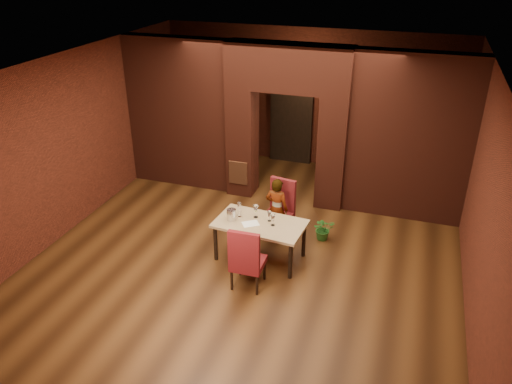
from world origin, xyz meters
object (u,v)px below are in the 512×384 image
chair_near (248,256)px  potted_plant (324,229)px  dining_table (260,240)px  wine_glass_a (256,211)px  chair_far (278,210)px  person_seated (277,209)px  wine_glass_c (273,220)px  water_bottle (239,209)px  wine_glass_b (269,216)px  wine_bucket (231,215)px

chair_near → potted_plant: 1.93m
dining_table → wine_glass_a: 0.50m
chair_far → person_seated: size_ratio=0.91×
wine_glass_c → water_bottle: 0.64m
potted_plant → chair_far: bearing=-170.6°
wine_glass_c → water_bottle: size_ratio=0.71×
dining_table → chair_near: 0.79m
chair_far → water_bottle: bearing=-114.1°
water_bottle → potted_plant: (1.31, 0.85, -0.62)m
dining_table → chair_near: bearing=-81.1°
wine_glass_b → potted_plant: size_ratio=0.42×
wine_bucket → water_bottle: water_bottle is taller
potted_plant → chair_near: bearing=-116.6°
wine_glass_b → wine_glass_c: 0.15m
person_seated → water_bottle: person_seated is taller
person_seated → wine_glass_c: (0.15, -0.76, 0.21)m
wine_glass_b → wine_bucket: bearing=-164.8°
wine_glass_a → wine_glass_c: wine_glass_a is taller
chair_near → wine_glass_b: 0.91m
water_bottle → dining_table: bearing=-12.8°
chair_far → wine_bucket: 1.06m
chair_near → person_seated: 1.51m
potted_plant → person_seated: bearing=-166.8°
wine_glass_b → person_seated: bearing=94.9°
wine_glass_b → potted_plant: wine_glass_b is taller
chair_near → wine_bucket: 0.92m
wine_glass_b → potted_plant: 1.28m
wine_glass_a → water_bottle: size_ratio=0.81×
dining_table → wine_glass_b: size_ratio=8.26×
wine_glass_a → potted_plant: (1.04, 0.79, -0.60)m
dining_table → person_seated: size_ratio=1.26×
potted_plant → dining_table: bearing=-134.2°
wine_glass_a → potted_plant: 1.43m
wine_glass_c → water_bottle: bearing=170.4°
person_seated → wine_bucket: 1.00m
dining_table → potted_plant: (0.91, 0.94, -0.13)m
chair_far → wine_glass_c: size_ratio=5.41×
chair_far → potted_plant: (0.83, 0.14, -0.32)m
chair_far → wine_glass_a: chair_far is taller
chair_far → wine_glass_c: bearing=-69.9°
water_bottle → chair_near: bearing=-62.1°
wine_glass_a → wine_glass_b: 0.26m
wine_glass_b → dining_table: bearing=-141.1°
dining_table → wine_bucket: size_ratio=7.62×
dining_table → wine_glass_a: bearing=134.7°
dining_table → water_bottle: 0.64m
dining_table → wine_glass_b: 0.47m
chair_far → potted_plant: 0.90m
dining_table → chair_far: chair_far is taller
wine_bucket → water_bottle: (0.09, 0.15, 0.04)m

